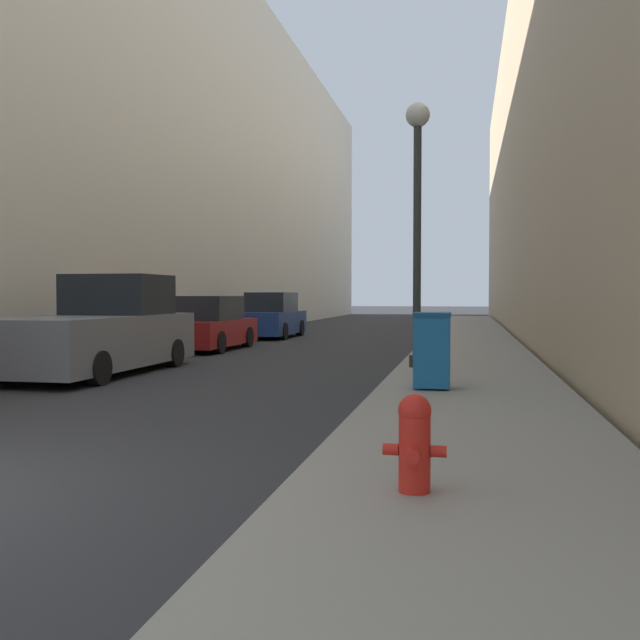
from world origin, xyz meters
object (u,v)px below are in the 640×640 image
trash_bin (432,350)px  lamppost (417,199)px  pickup_truck (101,332)px  parked_sedan_near (207,325)px  parked_sedan_far (272,317)px  fire_hydrant (415,440)px

trash_bin → lamppost: (-0.48, 3.37, 2.86)m
trash_bin → pickup_truck: bearing=162.7°
pickup_truck → parked_sedan_near: bearing=90.9°
pickup_truck → parked_sedan_far: bearing=89.4°
pickup_truck → parked_sedan_near: 6.49m
lamppost → parked_sedan_near: bearing=141.3°
fire_hydrant → pickup_truck: size_ratio=0.14×
parked_sedan_far → trash_bin: bearing=-65.5°
trash_bin → parked_sedan_far: (-6.85, 15.06, 0.02)m
lamppost → pickup_truck: size_ratio=0.98×
parked_sedan_near → parked_sedan_far: parked_sedan_far is taller
lamppost → parked_sedan_far: bearing=118.6°
fire_hydrant → lamppost: (-0.64, 9.47, 3.09)m
trash_bin → parked_sedan_near: size_ratio=0.28×
trash_bin → pickup_truck: size_ratio=0.22×
trash_bin → pickup_truck: 7.33m
fire_hydrant → parked_sedan_near: size_ratio=0.17×
lamppost → fire_hydrant: bearing=-86.2°
parked_sedan_near → lamppost: bearing=-38.7°
parked_sedan_near → parked_sedan_far: 6.39m
trash_bin → parked_sedan_far: parked_sedan_far is taller
pickup_truck → parked_sedan_near: pickup_truck is taller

